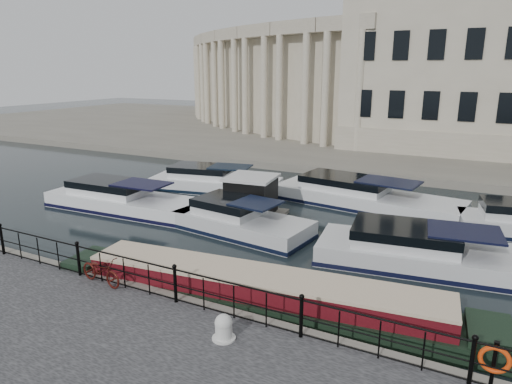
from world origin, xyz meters
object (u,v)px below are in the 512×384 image
(narrowboat, at_px, (259,298))
(harbour_hut, at_px, (251,199))
(bicycle, at_px, (101,271))
(life_ring_post, at_px, (495,360))
(mooring_bollard, at_px, (224,327))

(narrowboat, xyz_separation_m, harbour_hut, (-4.52, 8.08, 0.59))
(bicycle, height_order, life_ring_post, life_ring_post)
(bicycle, bearing_deg, mooring_bollard, -92.85)
(harbour_hut, bearing_deg, life_ring_post, -47.86)
(narrowboat, bearing_deg, harbour_hut, 112.97)
(narrowboat, height_order, harbour_hut, harbour_hut)
(life_ring_post, height_order, narrowboat, life_ring_post)
(mooring_bollard, distance_m, life_ring_post, 6.26)
(narrowboat, bearing_deg, bicycle, -165.67)
(mooring_bollard, xyz_separation_m, life_ring_post, (6.16, 1.08, 0.36))
(bicycle, bearing_deg, life_ring_post, -82.19)
(narrowboat, relative_size, harbour_hut, 4.09)
(bicycle, xyz_separation_m, life_ring_post, (11.29, 0.21, 0.22))
(mooring_bollard, bearing_deg, life_ring_post, 9.95)
(bicycle, height_order, narrowboat, bicycle)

